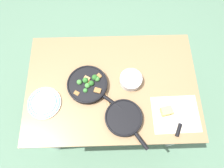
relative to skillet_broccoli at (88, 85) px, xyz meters
name	(u,v)px	position (x,y,z in m)	size (l,w,h in m)	color
ground_plane	(112,111)	(-0.16, 0.00, -0.79)	(14.00, 14.00, 0.00)	#51755B
dining_table_red	(112,90)	(-0.16, 0.00, -0.12)	(1.20, 0.81, 0.77)	olive
skillet_broccoli	(88,85)	(0.00, 0.00, 0.00)	(0.37, 0.32, 0.07)	black
skillet_eggs	(124,118)	(-0.23, 0.24, 0.00)	(0.27, 0.33, 0.04)	black
wooden_spoon	(109,104)	(-0.14, 0.14, -0.02)	(0.13, 0.37, 0.02)	#A87A4C
parchment_sheet	(176,114)	(-0.58, 0.21, -0.02)	(0.31, 0.25, 0.00)	beige
grater_knife	(181,122)	(-0.60, 0.27, -0.02)	(0.14, 0.26, 0.02)	silver
cheese_block	(166,111)	(-0.51, 0.20, 0.00)	(0.08, 0.07, 0.05)	#E0C15B
dinner_plate_stack	(44,103)	(0.29, 0.12, -0.01)	(0.23, 0.23, 0.03)	silver
prep_bowl_steel	(131,80)	(-0.29, -0.03, 0.00)	(0.15, 0.15, 0.06)	#B7B7BC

